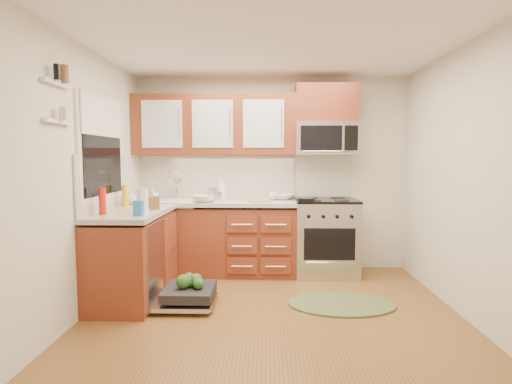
{
  "coord_description": "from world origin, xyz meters",
  "views": [
    {
      "loc": [
        -0.05,
        -3.52,
        1.47
      ],
      "look_at": [
        -0.18,
        0.85,
        1.09
      ],
      "focal_mm": 28.0,
      "sensor_mm": 36.0,
      "label": 1
    }
  ],
  "objects_px": {
    "upper_cabinets": "(214,125)",
    "microwave": "(326,139)",
    "rug": "(342,304)",
    "bowl_a": "(283,197)",
    "sink": "(172,211)",
    "range": "(325,237)",
    "stock_pot": "(215,196)",
    "cutting_board": "(260,201)",
    "paper_towel_roll": "(143,200)",
    "cup": "(274,196)",
    "skillet": "(305,199)",
    "bowl_b": "(203,199)",
    "dishwasher": "(186,296)"
  },
  "relations": [
    {
      "from": "microwave",
      "to": "skillet",
      "type": "xyz_separation_m",
      "value": [
        -0.28,
        -0.37,
        -0.73
      ]
    },
    {
      "from": "upper_cabinets",
      "to": "stock_pot",
      "type": "height_order",
      "value": "upper_cabinets"
    },
    {
      "from": "range",
      "to": "cutting_board",
      "type": "distance_m",
      "value": 0.95
    },
    {
      "from": "rug",
      "to": "bowl_b",
      "type": "bearing_deg",
      "value": 149.62
    },
    {
      "from": "dishwasher",
      "to": "skillet",
      "type": "distance_m",
      "value": 1.77
    },
    {
      "from": "sink",
      "to": "rug",
      "type": "bearing_deg",
      "value": -28.47
    },
    {
      "from": "microwave",
      "to": "cutting_board",
      "type": "relative_size",
      "value": 2.92
    },
    {
      "from": "upper_cabinets",
      "to": "rug",
      "type": "relative_size",
      "value": 1.92
    },
    {
      "from": "upper_cabinets",
      "to": "sink",
      "type": "xyz_separation_m",
      "value": [
        -0.52,
        -0.16,
        -1.07
      ]
    },
    {
      "from": "sink",
      "to": "skillet",
      "type": "distance_m",
      "value": 1.68
    },
    {
      "from": "rug",
      "to": "cutting_board",
      "type": "height_order",
      "value": "cutting_board"
    },
    {
      "from": "rug",
      "to": "stock_pot",
      "type": "relative_size",
      "value": 5.32
    },
    {
      "from": "cutting_board",
      "to": "bowl_a",
      "type": "xyz_separation_m",
      "value": [
        0.29,
        0.26,
        0.03
      ]
    },
    {
      "from": "sink",
      "to": "rug",
      "type": "relative_size",
      "value": 0.58
    },
    {
      "from": "rug",
      "to": "skillet",
      "type": "xyz_separation_m",
      "value": [
        -0.29,
        0.81,
        0.96
      ]
    },
    {
      "from": "sink",
      "to": "cutting_board",
      "type": "distance_m",
      "value": 1.12
    },
    {
      "from": "upper_cabinets",
      "to": "microwave",
      "type": "relative_size",
      "value": 2.7
    },
    {
      "from": "upper_cabinets",
      "to": "microwave",
      "type": "bearing_deg",
      "value": -1.02
    },
    {
      "from": "skillet",
      "to": "cup",
      "type": "height_order",
      "value": "cup"
    },
    {
      "from": "microwave",
      "to": "cutting_board",
      "type": "xyz_separation_m",
      "value": [
        -0.82,
        -0.21,
        -0.77
      ]
    },
    {
      "from": "paper_towel_roll",
      "to": "rug",
      "type": "bearing_deg",
      "value": 0.24
    },
    {
      "from": "skillet",
      "to": "stock_pot",
      "type": "distance_m",
      "value": 1.14
    },
    {
      "from": "paper_towel_roll",
      "to": "bowl_b",
      "type": "relative_size",
      "value": 0.89
    },
    {
      "from": "dishwasher",
      "to": "bowl_a",
      "type": "xyz_separation_m",
      "value": [
        1.01,
        1.3,
        0.86
      ]
    },
    {
      "from": "rug",
      "to": "range",
      "type": "bearing_deg",
      "value": 90.72
    },
    {
      "from": "stock_pot",
      "to": "cutting_board",
      "type": "bearing_deg",
      "value": -11.97
    },
    {
      "from": "bowl_b",
      "to": "range",
      "type": "bearing_deg",
      "value": 6.54
    },
    {
      "from": "stock_pot",
      "to": "paper_towel_roll",
      "type": "xyz_separation_m",
      "value": [
        -0.58,
        -1.1,
        0.06
      ]
    },
    {
      "from": "range",
      "to": "stock_pot",
      "type": "bearing_deg",
      "value": 178.78
    },
    {
      "from": "upper_cabinets",
      "to": "rug",
      "type": "xyz_separation_m",
      "value": [
        1.42,
        -1.21,
        -1.86
      ]
    },
    {
      "from": "dishwasher",
      "to": "rug",
      "type": "height_order",
      "value": "dishwasher"
    },
    {
      "from": "microwave",
      "to": "rug",
      "type": "height_order",
      "value": "microwave"
    },
    {
      "from": "sink",
      "to": "stock_pot",
      "type": "bearing_deg",
      "value": 4.16
    },
    {
      "from": "skillet",
      "to": "cup",
      "type": "distance_m",
      "value": 0.53
    },
    {
      "from": "paper_towel_roll",
      "to": "cup",
      "type": "height_order",
      "value": "paper_towel_roll"
    },
    {
      "from": "cup",
      "to": "rug",
      "type": "bearing_deg",
      "value": -60.9
    },
    {
      "from": "upper_cabinets",
      "to": "rug",
      "type": "distance_m",
      "value": 2.64
    },
    {
      "from": "cutting_board",
      "to": "bowl_b",
      "type": "height_order",
      "value": "bowl_b"
    },
    {
      "from": "cutting_board",
      "to": "cup",
      "type": "bearing_deg",
      "value": 51.69
    },
    {
      "from": "range",
      "to": "sink",
      "type": "relative_size",
      "value": 1.53
    },
    {
      "from": "upper_cabinets",
      "to": "rug",
      "type": "bearing_deg",
      "value": -40.44
    },
    {
      "from": "microwave",
      "to": "dishwasher",
      "type": "relative_size",
      "value": 1.09
    },
    {
      "from": "rug",
      "to": "bowl_a",
      "type": "distance_m",
      "value": 1.65
    },
    {
      "from": "rug",
      "to": "cup",
      "type": "xyz_separation_m",
      "value": [
        -0.66,
        1.19,
        0.97
      ]
    },
    {
      "from": "microwave",
      "to": "sink",
      "type": "bearing_deg",
      "value": -176.15
    },
    {
      "from": "cutting_board",
      "to": "cup",
      "type": "distance_m",
      "value": 0.28
    },
    {
      "from": "cup",
      "to": "range",
      "type": "bearing_deg",
      "value": -11.15
    },
    {
      "from": "cutting_board",
      "to": "cup",
      "type": "xyz_separation_m",
      "value": [
        0.17,
        0.22,
        0.04
      ]
    },
    {
      "from": "range",
      "to": "stock_pot",
      "type": "xyz_separation_m",
      "value": [
        -1.39,
        0.03,
        0.51
      ]
    },
    {
      "from": "range",
      "to": "bowl_a",
      "type": "xyz_separation_m",
      "value": [
        -0.53,
        0.17,
        0.48
      ]
    }
  ]
}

